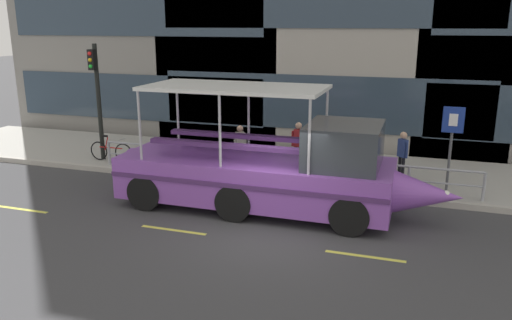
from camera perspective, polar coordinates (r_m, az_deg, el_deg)
The scene contains 12 objects.
ground_plane at distance 13.06m, azimuth 1.97°, elevation -7.80°, with size 120.00×120.00×0.00m, color #3D3D3F.
sidewalk at distance 18.18m, azimuth 6.94°, elevation -0.93°, with size 32.00×4.80×0.18m, color #A8A59E.
curb_edge at distance 15.85m, azimuth 5.14°, elevation -3.31°, with size 32.00×0.18×0.18m, color #B2ADA3.
lane_centreline at distance 12.33m, azimuth 0.86°, elevation -9.23°, with size 25.80×0.12×0.01m.
curb_guardrail at distance 16.20m, azimuth 2.16°, elevation -0.33°, with size 12.42×0.09×0.87m.
traffic_light_pole at distance 19.28m, azimuth -17.44°, elevation 7.41°, with size 0.24×0.46×4.21m.
parking_sign at distance 15.94m, azimuth 21.13°, elevation 2.67°, with size 0.60×0.12×2.57m.
leaned_bicycle at distance 19.29m, azimuth -15.97°, elevation 0.96°, with size 1.74×0.46×0.96m.
duck_tour_boat at distance 14.10m, azimuth 1.99°, elevation -1.31°, with size 9.48×2.66×3.44m.
pedestrian_near_bow at distance 16.71m, azimuth 16.12°, elevation 0.91°, with size 0.34×0.36×1.61m.
pedestrian_mid_left at distance 17.39m, azimuth 4.77°, elevation 2.11°, with size 0.48×0.23×1.66m.
pedestrian_mid_right at distance 17.41m, azimuth -1.80°, elevation 1.93°, with size 0.36×0.31×1.54m.
Camera 1 is at (3.34, -11.56, 5.09)m, focal length 35.62 mm.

